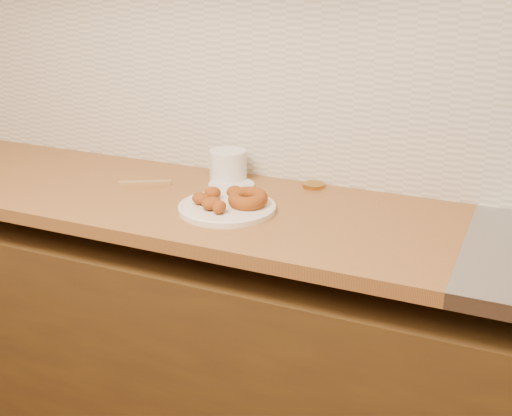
# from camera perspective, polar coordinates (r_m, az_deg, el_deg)

# --- Properties ---
(wall_back) EXTENTS (4.00, 0.02, 2.70)m
(wall_back) POSITION_cam_1_polar(r_m,az_deg,el_deg) (2.01, 5.97, 14.68)
(wall_back) COLOR #B6A88E
(wall_back) RESTS_ON ground
(base_cabinet) EXTENTS (3.60, 0.60, 0.77)m
(base_cabinet) POSITION_cam_1_polar(r_m,az_deg,el_deg) (2.07, 2.15, -13.74)
(base_cabinet) COLOR #4D3313
(base_cabinet) RESTS_ON floor
(butcher_block) EXTENTS (2.30, 0.62, 0.04)m
(butcher_block) POSITION_cam_1_polar(r_m,az_deg,el_deg) (2.15, -13.94, 1.70)
(butcher_block) COLOR olive
(butcher_block) RESTS_ON base_cabinet
(backsplash) EXTENTS (3.60, 0.02, 0.60)m
(backsplash) POSITION_cam_1_polar(r_m,az_deg,el_deg) (2.02, 5.71, 10.42)
(backsplash) COLOR silver
(backsplash) RESTS_ON wall_back
(donut_plate) EXTENTS (0.28, 0.28, 0.02)m
(donut_plate) POSITION_cam_1_polar(r_m,az_deg,el_deg) (1.84, -2.59, 0.01)
(donut_plate) COLOR silver
(donut_plate) RESTS_ON butcher_block
(ring_donut) EXTENTS (0.13, 0.13, 0.05)m
(ring_donut) POSITION_cam_1_polar(r_m,az_deg,el_deg) (1.83, -0.75, 0.85)
(ring_donut) COLOR #99400D
(ring_donut) RESTS_ON donut_plate
(fried_dough_chunks) EXTENTS (0.14, 0.20, 0.04)m
(fried_dough_chunks) POSITION_cam_1_polar(r_m,az_deg,el_deg) (1.84, -3.71, 0.84)
(fried_dough_chunks) COLOR #99400D
(fried_dough_chunks) RESTS_ON donut_plate
(plastic_tub) EXTENTS (0.14, 0.14, 0.10)m
(plastic_tub) POSITION_cam_1_polar(r_m,az_deg,el_deg) (2.09, -2.49, 3.79)
(plastic_tub) COLOR white
(plastic_tub) RESTS_ON butcher_block
(tub_lid) EXTENTS (0.19, 0.19, 0.01)m
(tub_lid) POSITION_cam_1_polar(r_m,az_deg,el_deg) (2.04, -2.20, 2.06)
(tub_lid) COLOR silver
(tub_lid) RESTS_ON butcher_block
(brass_jar_lid) EXTENTS (0.09, 0.09, 0.01)m
(brass_jar_lid) POSITION_cam_1_polar(r_m,az_deg,el_deg) (2.04, 5.15, 2.03)
(brass_jar_lid) COLOR #A77C2D
(brass_jar_lid) RESTS_ON butcher_block
(wooden_utensil) EXTENTS (0.16, 0.10, 0.01)m
(wooden_utensil) POSITION_cam_1_polar(r_m,az_deg,el_deg) (2.09, -9.86, 2.20)
(wooden_utensil) COLOR #A07846
(wooden_utensil) RESTS_ON butcher_block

